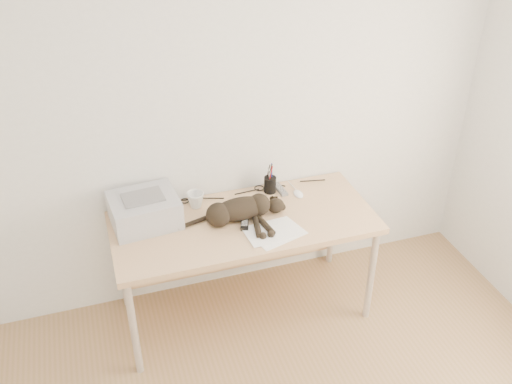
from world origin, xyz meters
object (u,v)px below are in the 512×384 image
object	(u,v)px
printer	(144,210)
mug	(196,200)
cat	(238,211)
desk	(240,230)
mouse	(298,193)
pen_cup	(270,184)

from	to	relation	value
printer	mug	xyz separation A→B (m)	(0.33, 0.07, -0.04)
printer	cat	world-z (taller)	printer
desk	mouse	size ratio (longest dim) A/B	16.19
desk	printer	distance (m)	0.62
mug	desk	bearing A→B (deg)	-30.89
printer	pen_cup	world-z (taller)	pen_cup
desk	cat	xyz separation A→B (m)	(-0.04, -0.07, 0.20)
mug	pen_cup	xyz separation A→B (m)	(0.50, 0.02, 0.01)
desk	pen_cup	world-z (taller)	pen_cup
mug	mouse	distance (m)	0.67
mug	mouse	world-z (taller)	mug
desk	mouse	xyz separation A→B (m)	(0.42, 0.08, 0.15)
pen_cup	mouse	xyz separation A→B (m)	(0.16, -0.09, -0.04)
cat	mug	distance (m)	0.30
printer	mug	distance (m)	0.34
desk	pen_cup	xyz separation A→B (m)	(0.26, 0.17, 0.19)
desk	cat	bearing A→B (deg)	-115.54
mouse	mug	bearing A→B (deg)	173.82
mouse	desk	bearing A→B (deg)	-169.72
pen_cup	mouse	size ratio (longest dim) A/B	2.04
cat	mug	world-z (taller)	cat
desk	mouse	distance (m)	0.45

